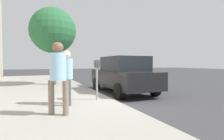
{
  "coord_description": "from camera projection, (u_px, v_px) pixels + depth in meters",
  "views": [
    {
      "loc": [
        -6.02,
        2.53,
        1.45
      ],
      "look_at": [
        -0.25,
        0.05,
        1.21
      ],
      "focal_mm": 28.05,
      "sensor_mm": 36.0,
      "label": 1
    }
  ],
  "objects": [
    {
      "name": "pedestrian_at_meter",
      "position": [
        67.0,
        73.0,
        5.49
      ],
      "size": [
        0.52,
        0.37,
        1.7
      ],
      "rotation": [
        0.0,
        0.0,
        -1.45
      ],
      "color": "#47474C",
      "rests_on": "sidewalk_slab"
    },
    {
      "name": "parking_meter",
      "position": [
        97.0,
        71.0,
        6.19
      ],
      "size": [
        0.36,
        0.12,
        1.41
      ],
      "color": "gray",
      "rests_on": "sidewalk_slab"
    },
    {
      "name": "sidewalk_slab",
      "position": [
        21.0,
        108.0,
        5.39
      ],
      "size": [
        28.0,
        6.0,
        0.15
      ],
      "primitive_type": "cube",
      "color": "gray",
      "rests_on": "ground_plane"
    },
    {
      "name": "traffic_signal",
      "position": [
        59.0,
        50.0,
        14.68
      ],
      "size": [
        0.24,
        0.44,
        3.6
      ],
      "color": "black",
      "rests_on": "sidewalk_slab"
    },
    {
      "name": "street_tree",
      "position": [
        53.0,
        31.0,
        10.63
      ],
      "size": [
        2.75,
        2.75,
        4.67
      ],
      "color": "brown",
      "rests_on": "sidewalk_slab"
    },
    {
      "name": "parked_sedan_near",
      "position": [
        123.0,
        75.0,
        8.57
      ],
      "size": [
        4.4,
        1.97,
        1.77
      ],
      "color": "black",
      "rests_on": "ground_plane"
    },
    {
      "name": "pedestrian_bystander",
      "position": [
        58.0,
        72.0,
        4.38
      ],
      "size": [
        0.4,
        0.47,
        1.83
      ],
      "rotation": [
        0.0,
        0.0,
        -0.63
      ],
      "color": "#726656",
      "rests_on": "sidewalk_slab"
    },
    {
      "name": "ground_plane",
      "position": [
        111.0,
        102.0,
        6.58
      ],
      "size": [
        80.0,
        80.0,
        0.0
      ],
      "primitive_type": "plane",
      "color": "#38383A",
      "rests_on": "ground"
    }
  ]
}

